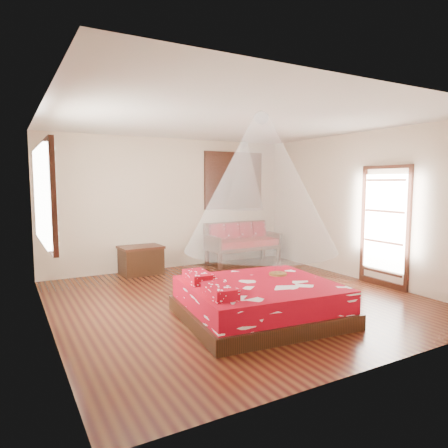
{
  "coord_description": "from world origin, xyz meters",
  "views": [
    {
      "loc": [
        -3.22,
        -5.37,
        1.86
      ],
      "look_at": [
        0.09,
        0.56,
        1.15
      ],
      "focal_mm": 32.0,
      "sensor_mm": 36.0,
      "label": 1
    }
  ],
  "objects": [
    {
      "name": "window_left",
      "position": [
        -2.71,
        0.2,
        1.7
      ],
      "size": [
        0.1,
        1.74,
        1.34
      ],
      "color": "black",
      "rests_on": "wall_left"
    },
    {
      "name": "room",
      "position": [
        0.0,
        0.0,
        1.4
      ],
      "size": [
        5.54,
        5.54,
        2.84
      ],
      "color": "black",
      "rests_on": "ground"
    },
    {
      "name": "bed",
      "position": [
        -0.22,
        -0.97,
        0.25
      ],
      "size": [
        2.22,
        2.04,
        0.64
      ],
      "rotation": [
        0.0,
        0.0,
        -0.1
      ],
      "color": "black",
      "rests_on": "floor"
    },
    {
      "name": "storage_chest",
      "position": [
        -0.8,
        2.45,
        0.29
      ],
      "size": [
        0.87,
        0.65,
        0.57
      ],
      "rotation": [
        0.0,
        0.0,
        0.06
      ],
      "color": "black",
      "rests_on": "floor"
    },
    {
      "name": "shutter_panel",
      "position": [
        1.56,
        2.72,
        1.9
      ],
      "size": [
        1.52,
        0.06,
        1.32
      ],
      "color": "black",
      "rests_on": "wall_back"
    },
    {
      "name": "glazed_door",
      "position": [
        2.72,
        -0.6,
        1.07
      ],
      "size": [
        0.08,
        1.02,
        2.16
      ],
      "color": "black",
      "rests_on": "floor"
    },
    {
      "name": "mosquito_net_main",
      "position": [
        -0.21,
        -0.97,
        1.85
      ],
      "size": [
        2.04,
        2.04,
        1.8
      ],
      "primitive_type": "cone",
      "color": "white",
      "rests_on": "ceiling"
    },
    {
      "name": "mosquito_net_daybed",
      "position": [
        1.56,
        2.25,
        2.0
      ],
      "size": [
        0.86,
        0.86,
        1.5
      ],
      "primitive_type": "cone",
      "color": "white",
      "rests_on": "ceiling"
    },
    {
      "name": "wine_tray",
      "position": [
        0.29,
        -0.71,
        0.56
      ],
      "size": [
        0.26,
        0.26,
        0.21
      ],
      "rotation": [
        0.0,
        0.0,
        -0.2
      ],
      "color": "brown",
      "rests_on": "bed"
    },
    {
      "name": "daybed",
      "position": [
        1.56,
        2.38,
        0.52
      ],
      "size": [
        1.66,
        0.74,
        0.94
      ],
      "color": "black",
      "rests_on": "floor"
    }
  ]
}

